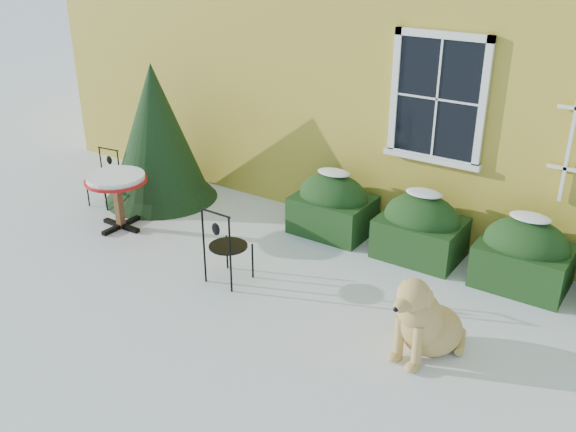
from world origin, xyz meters
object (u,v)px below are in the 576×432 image
Objects in this scene: evergreen_shrub at (157,146)px; patio_chair_far at (105,178)px; patio_chair_near at (226,245)px; bistro_table at (116,184)px; dog at (424,322)px.

patio_chair_far is (-0.53, -0.63, -0.43)m from evergreen_shrub.
evergreen_shrub is at bearing -28.85° from patio_chair_near.
bistro_table is 2.23m from patio_chair_near.
patio_chair_near is 3.14m from patio_chair_far.
patio_chair_near is at bearing -22.11° from patio_chair_far.
evergreen_shrub is 0.93m from patio_chair_far.
patio_chair_far reaches higher than bistro_table.
dog is (5.02, -1.49, -0.47)m from evergreen_shrub.
evergreen_shrub reaches higher than patio_chair_far.
dog is at bearing -179.71° from patio_chair_near.
patio_chair_far is at bearing -174.36° from dog.
dog is at bearing -15.83° from patio_chair_far.
dog is (5.55, -0.86, -0.04)m from patio_chair_far.
patio_chair_near reaches higher than dog.
evergreen_shrub reaches higher than patio_chair_near.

